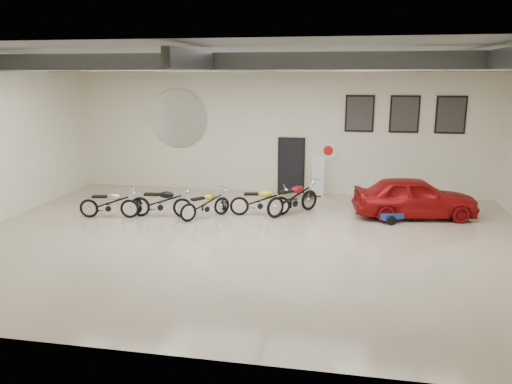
% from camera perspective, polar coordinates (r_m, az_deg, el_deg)
% --- Properties ---
extents(floor, '(16.00, 12.00, 0.01)m').
position_cam_1_polar(floor, '(13.99, -0.91, -5.50)').
color(floor, '#C0AD93').
rests_on(floor, ground).
extents(ceiling, '(16.00, 12.00, 0.01)m').
position_cam_1_polar(ceiling, '(13.25, -0.99, 15.42)').
color(ceiling, slate).
rests_on(ceiling, back_wall).
extents(back_wall, '(16.00, 0.02, 5.00)m').
position_cam_1_polar(back_wall, '(19.26, 2.65, 7.30)').
color(back_wall, silver).
rests_on(back_wall, floor).
extents(ceiling_beams, '(15.80, 11.80, 0.32)m').
position_cam_1_polar(ceiling_beams, '(13.24, -0.99, 14.34)').
color(ceiling_beams, '#515458').
rests_on(ceiling_beams, ceiling).
extents(door, '(0.92, 0.08, 2.10)m').
position_cam_1_polar(door, '(19.36, 4.05, 2.97)').
color(door, black).
rests_on(door, back_wall).
extents(logo_plaque, '(2.30, 0.06, 1.16)m').
position_cam_1_polar(logo_plaque, '(20.13, -8.83, 8.28)').
color(logo_plaque, silver).
rests_on(logo_plaque, back_wall).
extents(poster_left, '(1.05, 0.08, 1.35)m').
position_cam_1_polar(poster_left, '(18.99, 11.76, 8.77)').
color(poster_left, black).
rests_on(poster_left, back_wall).
extents(poster_mid, '(1.05, 0.08, 1.35)m').
position_cam_1_polar(poster_mid, '(19.09, 16.62, 8.52)').
color(poster_mid, black).
rests_on(poster_mid, back_wall).
extents(poster_right, '(1.05, 0.08, 1.35)m').
position_cam_1_polar(poster_right, '(19.31, 21.38, 8.22)').
color(poster_right, black).
rests_on(poster_right, back_wall).
extents(oil_sign, '(0.72, 0.10, 0.72)m').
position_cam_1_polar(oil_sign, '(19.15, 8.26, 4.73)').
color(oil_sign, white).
rests_on(oil_sign, back_wall).
extents(banner_stand, '(0.46, 0.21, 1.67)m').
position_cam_1_polar(banner_stand, '(18.87, 7.09, 1.97)').
color(banner_stand, white).
rests_on(banner_stand, floor).
extents(motorcycle_silver, '(1.95, 0.87, 0.98)m').
position_cam_1_polar(motorcycle_silver, '(16.66, -16.46, -1.21)').
color(motorcycle_silver, silver).
rests_on(motorcycle_silver, floor).
extents(motorcycle_black, '(2.05, 0.76, 1.05)m').
position_cam_1_polar(motorcycle_black, '(16.33, -10.78, -1.07)').
color(motorcycle_black, silver).
rests_on(motorcycle_black, floor).
extents(motorcycle_gold, '(1.62, 1.76, 0.95)m').
position_cam_1_polar(motorcycle_gold, '(16.03, -5.82, -1.34)').
color(motorcycle_gold, silver).
rests_on(motorcycle_gold, floor).
extents(motorcycle_yellow, '(2.02, 0.99, 1.01)m').
position_cam_1_polar(motorcycle_yellow, '(16.26, 0.47, -0.96)').
color(motorcycle_yellow, silver).
rests_on(motorcycle_yellow, floor).
extents(motorcycle_red, '(1.91, 2.07, 1.12)m').
position_cam_1_polar(motorcycle_red, '(16.45, 4.23, -0.62)').
color(motorcycle_red, silver).
rests_on(motorcycle_red, floor).
extents(go_kart, '(1.77, 1.51, 0.59)m').
position_cam_1_polar(go_kart, '(16.40, 16.23, -2.13)').
color(go_kart, navy).
rests_on(go_kart, floor).
extents(vintage_car, '(2.17, 4.08, 1.32)m').
position_cam_1_polar(vintage_car, '(16.83, 17.69, -0.56)').
color(vintage_car, '#9A0E10').
rests_on(vintage_car, floor).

